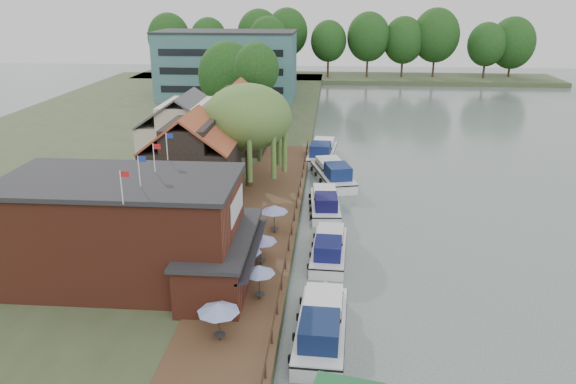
{
  "coord_description": "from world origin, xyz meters",
  "views": [
    {
      "loc": [
        -2.25,
        -34.49,
        19.47
      ],
      "look_at": [
        -6.0,
        12.0,
        3.0
      ],
      "focal_mm": 35.0,
      "sensor_mm": 36.0,
      "label": 1
    }
  ],
  "objects_px": {
    "hotel_block": "(227,65)",
    "cruiser_0": "(322,321)",
    "cruiser_2": "(325,200)",
    "pub": "(153,230)",
    "cottage_c": "(237,117)",
    "cottage_a": "(192,159)",
    "umbrella_1": "(259,282)",
    "cottage_b": "(187,133)",
    "cruiser_4": "(322,150)",
    "willow": "(248,137)",
    "umbrella_0": "(219,322)",
    "umbrella_4": "(274,219)",
    "cruiser_1": "(329,245)",
    "umbrella_3": "(261,250)",
    "cruiser_3": "(333,171)",
    "umbrella_2": "(246,260)"
  },
  "relations": [
    {
      "from": "cottage_b",
      "to": "cruiser_0",
      "type": "relative_size",
      "value": 0.97
    },
    {
      "from": "cottage_c",
      "to": "umbrella_2",
      "type": "relative_size",
      "value": 3.58
    },
    {
      "from": "umbrella_0",
      "to": "cruiser_2",
      "type": "bearing_deg",
      "value": 76.62
    },
    {
      "from": "cruiser_0",
      "to": "umbrella_3",
      "type": "bearing_deg",
      "value": 124.62
    },
    {
      "from": "umbrella_1",
      "to": "cruiser_2",
      "type": "distance_m",
      "value": 18.92
    },
    {
      "from": "hotel_block",
      "to": "cruiser_0",
      "type": "bearing_deg",
      "value": -75.61
    },
    {
      "from": "hotel_block",
      "to": "umbrella_2",
      "type": "xyz_separation_m",
      "value": [
        14.12,
        -70.24,
        -4.86
      ]
    },
    {
      "from": "hotel_block",
      "to": "cottage_a",
      "type": "bearing_deg",
      "value": -82.87
    },
    {
      "from": "cottage_b",
      "to": "cruiser_1",
      "type": "height_order",
      "value": "cottage_b"
    },
    {
      "from": "umbrella_2",
      "to": "cruiser_2",
      "type": "height_order",
      "value": "umbrella_2"
    },
    {
      "from": "umbrella_1",
      "to": "cruiser_2",
      "type": "bearing_deg",
      "value": 78.22
    },
    {
      "from": "cottage_c",
      "to": "umbrella_3",
      "type": "xyz_separation_m",
      "value": [
        6.88,
        -31.44,
        -2.96
      ]
    },
    {
      "from": "pub",
      "to": "cottage_c",
      "type": "xyz_separation_m",
      "value": [
        0.0,
        34.0,
        0.6
      ]
    },
    {
      "from": "umbrella_4",
      "to": "cruiser_1",
      "type": "distance_m",
      "value": 5.09
    },
    {
      "from": "umbrella_1",
      "to": "cruiser_0",
      "type": "bearing_deg",
      "value": -31.12
    },
    {
      "from": "cruiser_0",
      "to": "cruiser_1",
      "type": "xyz_separation_m",
      "value": [
        0.34,
        11.0,
        -0.13
      ]
    },
    {
      "from": "cruiser_2",
      "to": "pub",
      "type": "bearing_deg",
      "value": -128.29
    },
    {
      "from": "willow",
      "to": "cruiser_0",
      "type": "height_order",
      "value": "willow"
    },
    {
      "from": "cottage_a",
      "to": "cottage_c",
      "type": "bearing_deg",
      "value": 86.99
    },
    {
      "from": "cottage_c",
      "to": "cruiser_0",
      "type": "xyz_separation_m",
      "value": [
        11.42,
        -38.67,
        -4.04
      ]
    },
    {
      "from": "cottage_c",
      "to": "cruiser_2",
      "type": "xyz_separation_m",
      "value": [
        11.26,
        -17.75,
        -4.15
      ]
    },
    {
      "from": "willow",
      "to": "umbrella_0",
      "type": "xyz_separation_m",
      "value": [
        2.25,
        -26.91,
        -3.93
      ]
    },
    {
      "from": "umbrella_3",
      "to": "cruiser_4",
      "type": "bearing_deg",
      "value": 83.31
    },
    {
      "from": "umbrella_4",
      "to": "umbrella_2",
      "type": "bearing_deg",
      "value": -98.48
    },
    {
      "from": "cottage_a",
      "to": "umbrella_4",
      "type": "relative_size",
      "value": 3.62
    },
    {
      "from": "pub",
      "to": "willow",
      "type": "xyz_separation_m",
      "value": [
        3.5,
        20.0,
        1.56
      ]
    },
    {
      "from": "pub",
      "to": "umbrella_1",
      "type": "distance_m",
      "value": 8.09
    },
    {
      "from": "willow",
      "to": "umbrella_1",
      "type": "xyz_separation_m",
      "value": [
        3.9,
        -22.24,
        -3.93
      ]
    },
    {
      "from": "umbrella_3",
      "to": "cruiser_3",
      "type": "relative_size",
      "value": 0.23
    },
    {
      "from": "cottage_b",
      "to": "cottage_c",
      "type": "height_order",
      "value": "same"
    },
    {
      "from": "cottage_b",
      "to": "umbrella_4",
      "type": "distance_m",
      "value": 20.29
    },
    {
      "from": "umbrella_2",
      "to": "umbrella_4",
      "type": "bearing_deg",
      "value": 81.52
    },
    {
      "from": "cottage_c",
      "to": "umbrella_2",
      "type": "height_order",
      "value": "cottage_c"
    },
    {
      "from": "umbrella_4",
      "to": "cruiser_1",
      "type": "height_order",
      "value": "umbrella_4"
    },
    {
      "from": "cruiser_0",
      "to": "cruiser_3",
      "type": "bearing_deg",
      "value": 91.45
    },
    {
      "from": "cottage_c",
      "to": "hotel_block",
      "type": "bearing_deg",
      "value": 102.2
    },
    {
      "from": "pub",
      "to": "umbrella_3",
      "type": "xyz_separation_m",
      "value": [
        6.88,
        2.56,
        -2.36
      ]
    },
    {
      "from": "pub",
      "to": "umbrella_0",
      "type": "xyz_separation_m",
      "value": [
        5.75,
        -6.91,
        -2.36
      ]
    },
    {
      "from": "umbrella_2",
      "to": "umbrella_3",
      "type": "height_order",
      "value": "same"
    },
    {
      "from": "cottage_a",
      "to": "cruiser_2",
      "type": "distance_m",
      "value": 13.0
    },
    {
      "from": "cottage_b",
      "to": "cruiser_4",
      "type": "distance_m",
      "value": 17.56
    },
    {
      "from": "willow",
      "to": "cruiser_2",
      "type": "height_order",
      "value": "willow"
    },
    {
      "from": "cruiser_1",
      "to": "cruiser_4",
      "type": "distance_m",
      "value": 27.67
    },
    {
      "from": "umbrella_0",
      "to": "cruiser_2",
      "type": "xyz_separation_m",
      "value": [
        5.51,
        23.16,
        -1.18
      ]
    },
    {
      "from": "cottage_a",
      "to": "umbrella_1",
      "type": "height_order",
      "value": "cottage_a"
    },
    {
      "from": "umbrella_0",
      "to": "cruiser_1",
      "type": "xyz_separation_m",
      "value": [
        6.0,
        13.25,
        -1.21
      ]
    },
    {
      "from": "cruiser_1",
      "to": "cottage_b",
      "type": "bearing_deg",
      "value": 132.79
    },
    {
      "from": "umbrella_0",
      "to": "umbrella_1",
      "type": "bearing_deg",
      "value": 70.52
    },
    {
      "from": "hotel_block",
      "to": "umbrella_1",
      "type": "xyz_separation_m",
      "value": [
        15.4,
        -73.24,
        -4.86
      ]
    },
    {
      "from": "umbrella_0",
      "to": "cruiser_0",
      "type": "bearing_deg",
      "value": 21.64
    }
  ]
}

